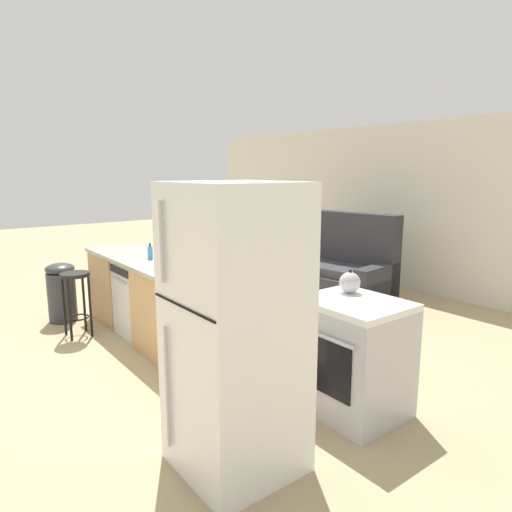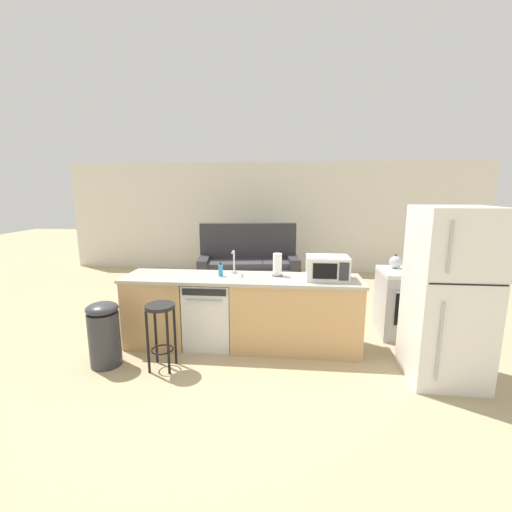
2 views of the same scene
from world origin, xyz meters
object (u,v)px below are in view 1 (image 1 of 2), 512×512
Objects in this scene: soap_bottle at (150,253)px; microwave at (211,266)px; paper_towel_roll at (188,255)px; bar_stool at (76,291)px; dishwasher at (146,298)px; kettle at (350,283)px; stove_range at (352,356)px; trash_bin at (62,292)px; refrigerator at (235,331)px; couch at (327,271)px.

microwave is at bearing -0.76° from soap_bottle.
paper_towel_roll is 1.54m from bar_stool.
kettle reaches higher than dishwasher.
microwave is at bearing -145.61° from kettle.
stove_range is 3.85m from trash_bin.
dishwasher is 1.25m from trash_bin.
microwave is (-1.16, -0.55, 0.59)m from stove_range.
paper_towel_roll is at bearing 7.27° from dishwasher.
bar_stool is (-3.00, -0.11, -0.37)m from refrigerator.
kettle is at bearing 34.39° from microwave.
soap_bottle is (-2.46, -0.53, 0.52)m from stove_range.
dishwasher is at bearing -164.42° from kettle.
stove_range is at bearing -38.19° from kettle.
trash_bin is at bearing 179.34° from bar_stool.
dishwasher is 1.68× the size of microwave.
stove_range is at bearing 12.21° from soap_bottle.
stove_range is 0.50× the size of refrigerator.
microwave is (-1.16, 0.55, 0.14)m from refrigerator.
dishwasher is 1.14× the size of bar_stool.
dishwasher is 4.10× the size of kettle.
microwave is at bearing -0.05° from dishwasher.
soap_bottle is 2.86m from couch.
soap_bottle is 0.24× the size of trash_bin.
couch reaches higher than microwave.
microwave is 0.61m from paper_towel_roll.
bar_stool and trash_bin have the same top height.
refrigerator is at bearing -12.94° from soap_bottle.
trash_bin is at bearing -148.55° from dishwasher.
kettle reaches higher than stove_range.
couch reaches higher than trash_bin.
dishwasher is 2.82m from couch.
refrigerator is 1.24m from kettle.
bar_stool is at bearing -158.08° from stove_range.
kettle is at bearing 16.11° from soap_bottle.
bar_stool is (-0.40, -0.66, 0.11)m from dishwasher.
paper_towel_roll is at bearing 21.70° from trash_bin.
paper_towel_roll reaches higher than kettle.
soap_bottle is at bearing 51.54° from bar_stool.
soap_bottle reaches higher than stove_range.
paper_towel_roll reaches higher than trash_bin.
bar_stool is at bearing -128.46° from soap_bottle.
trash_bin is at bearing -159.20° from kettle.
dishwasher is 2.66m from stove_range.
soap_bottle is at bearing 28.99° from trash_bin.
refrigerator is at bearing 1.56° from trash_bin.
soap_bottle is at bearing -90.19° from couch.
stove_range is at bearing 14.07° from paper_towel_roll.
refrigerator is at bearing 2.06° from bar_stool.
kettle is 0.10× the size of couch.
trash_bin is at bearing -178.44° from refrigerator.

